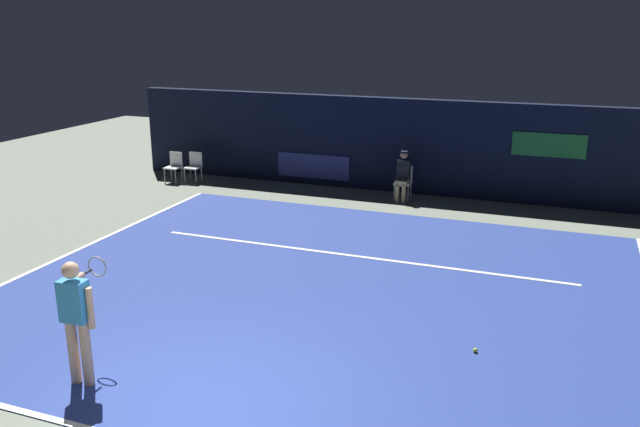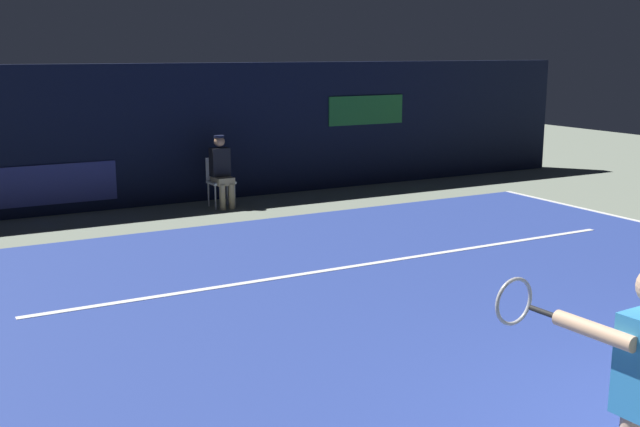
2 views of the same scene
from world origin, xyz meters
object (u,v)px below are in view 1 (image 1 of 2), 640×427
(courtside_chair_far, at_px, (174,165))
(tennis_ball, at_px, (475,350))
(line_judge_on_chair, at_px, (403,175))
(courtside_chair_near, at_px, (194,165))
(tennis_player, at_px, (77,315))

(courtside_chair_far, bearing_deg, tennis_ball, -36.99)
(line_judge_on_chair, height_order, courtside_chair_near, line_judge_on_chair)
(line_judge_on_chair, distance_m, courtside_chair_near, 6.29)
(tennis_player, relative_size, line_judge_on_chair, 1.31)
(courtside_chair_near, bearing_deg, line_judge_on_chair, 1.81)
(tennis_player, relative_size, courtside_chair_far, 1.97)
(line_judge_on_chair, xyz_separation_m, courtside_chair_near, (-6.28, -0.20, -0.18))
(tennis_ball, bearing_deg, tennis_player, -150.70)
(courtside_chair_near, height_order, tennis_ball, courtside_chair_near)
(tennis_ball, bearing_deg, courtside_chair_far, 143.01)
(line_judge_on_chair, height_order, courtside_chair_far, line_judge_on_chair)
(line_judge_on_chair, bearing_deg, tennis_player, -99.29)
(tennis_player, bearing_deg, line_judge_on_chair, 80.71)
(courtside_chair_near, relative_size, courtside_chair_far, 1.00)
(tennis_player, distance_m, line_judge_on_chair, 10.67)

